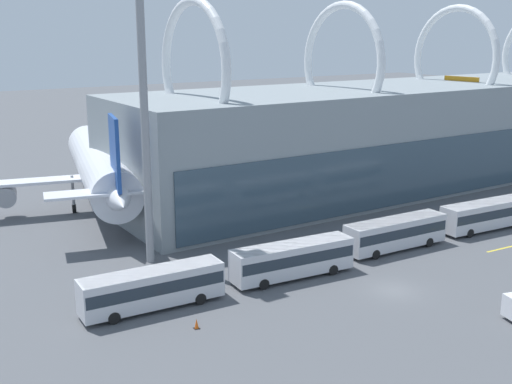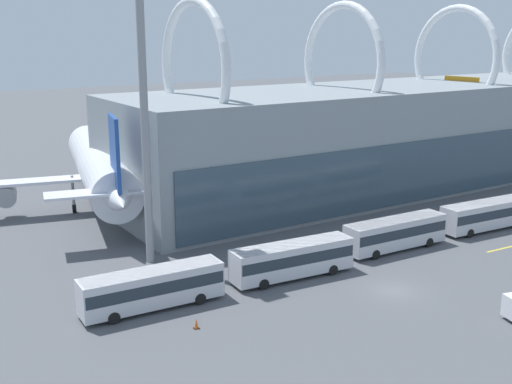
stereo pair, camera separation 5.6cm
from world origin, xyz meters
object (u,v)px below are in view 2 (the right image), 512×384
(traffic_cone_0, at_px, (196,324))
(shuttle_bus_2, at_px, (396,232))
(floodlight_mast, at_px, (143,92))
(airliner_at_gate_near, at_px, (101,167))
(shuttle_bus_1, at_px, (292,258))
(shuttle_bus_0, at_px, (152,286))
(shuttle_bus_3, at_px, (486,214))
(airliner_at_gate_far, at_px, (382,126))

(traffic_cone_0, bearing_deg, shuttle_bus_2, 11.09)
(floodlight_mast, bearing_deg, airliner_at_gate_near, 82.46)
(shuttle_bus_1, xyz_separation_m, shuttle_bus_2, (13.71, 0.58, 0.00))
(shuttle_bus_0, relative_size, shuttle_bus_3, 1.00)
(shuttle_bus_0, relative_size, shuttle_bus_2, 1.00)
(airliner_at_gate_far, height_order, floodlight_mast, floodlight_mast)
(floodlight_mast, relative_size, traffic_cone_0, 36.66)
(shuttle_bus_3, bearing_deg, shuttle_bus_1, -176.26)
(shuttle_bus_1, relative_size, shuttle_bus_2, 1.01)
(airliner_at_gate_far, xyz_separation_m, shuttle_bus_0, (-61.18, -37.64, -3.92))
(airliner_at_gate_far, xyz_separation_m, traffic_cone_0, (-59.88, -42.89, -5.47))
(airliner_at_gate_near, distance_m, airliner_at_gate_far, 54.22)
(traffic_cone_0, bearing_deg, shuttle_bus_3, 6.46)
(shuttle_bus_2, bearing_deg, airliner_at_gate_near, 123.79)
(airliner_at_gate_near, height_order, traffic_cone_0, airliner_at_gate_near)
(traffic_cone_0, bearing_deg, airliner_at_gate_near, 81.03)
(airliner_at_gate_far, bearing_deg, floodlight_mast, 108.60)
(shuttle_bus_3, bearing_deg, airliner_at_gate_far, 66.22)
(shuttle_bus_3, xyz_separation_m, traffic_cone_0, (-39.83, -4.51, -1.55))
(shuttle_bus_0, xyz_separation_m, shuttle_bus_1, (13.71, -0.71, 0.00))
(airliner_at_gate_near, height_order, shuttle_bus_0, airliner_at_gate_near)
(airliner_at_gate_near, distance_m, floodlight_mast, 24.86)
(floodlight_mast, bearing_deg, shuttle_bus_0, -112.53)
(shuttle_bus_0, distance_m, shuttle_bus_1, 13.73)
(shuttle_bus_1, relative_size, shuttle_bus_3, 1.00)
(shuttle_bus_1, bearing_deg, traffic_cone_0, -155.34)
(floodlight_mast, bearing_deg, shuttle_bus_3, -16.92)
(shuttle_bus_1, distance_m, traffic_cone_0, 13.30)
(airliner_at_gate_near, bearing_deg, shuttle_bus_2, -134.79)
(shuttle_bus_3, xyz_separation_m, floodlight_mast, (-36.79, 11.19, 14.89))
(shuttle_bus_1, bearing_deg, shuttle_bus_2, 7.00)
(shuttle_bus_1, relative_size, floodlight_mast, 0.41)
(shuttle_bus_2, distance_m, traffic_cone_0, 26.66)
(shuttle_bus_2, relative_size, traffic_cone_0, 14.89)
(shuttle_bus_1, height_order, shuttle_bus_2, same)
(airliner_at_gate_far, bearing_deg, airliner_at_gate_near, 88.68)
(shuttle_bus_2, relative_size, floodlight_mast, 0.41)
(shuttle_bus_1, height_order, shuttle_bus_3, same)
(airliner_at_gate_near, distance_m, shuttle_bus_3, 47.47)
(traffic_cone_0, bearing_deg, floodlight_mast, 79.05)
(floodlight_mast, distance_m, traffic_cone_0, 22.94)
(shuttle_bus_2, distance_m, floodlight_mast, 29.44)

